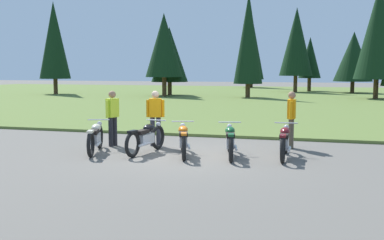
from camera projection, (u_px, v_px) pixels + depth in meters
The scene contains 11 objects.
ground_plane at pixel (186, 156), 12.46m from camera, with size 140.00×140.00×0.00m, color #605B54.
grass_moorland at pixel (276, 98), 36.76m from camera, with size 80.00×44.00×0.10m, color #5B7033.
forest_treeline at pixel (311, 45), 40.21m from camera, with size 42.74×22.52×8.65m.
motorcycle_cream at pixel (95, 137), 12.84m from camera, with size 0.84×2.03×0.88m.
motorcycle_black at pixel (146, 137), 12.79m from camera, with size 0.62×2.09×0.88m.
motorcycle_orange at pixel (183, 139), 12.41m from camera, with size 0.86×2.03×0.88m.
motorcycle_british_green at pixel (230, 141), 12.22m from camera, with size 0.73×2.07×0.88m.
motorcycle_maroon at pixel (285, 142), 12.06m from camera, with size 0.62×2.10×0.88m.
rider_in_hivis_vest at pixel (155, 115), 13.92m from camera, with size 0.53×0.31×1.67m.
rider_near_row_end at pixel (113, 115), 13.91m from camera, with size 0.31×0.53×1.67m.
rider_checking_bike at pixel (291, 116), 13.49m from camera, with size 0.23×0.55×1.67m.
Camera 1 is at (3.47, -11.78, 2.32)m, focal length 43.35 mm.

